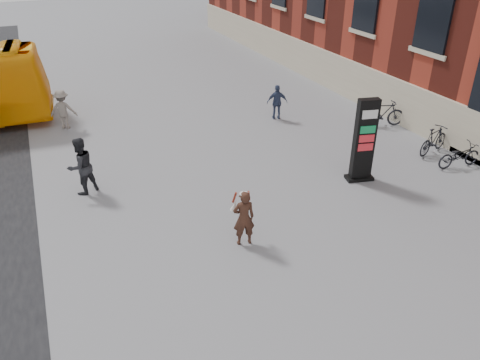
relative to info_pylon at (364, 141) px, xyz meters
name	(u,v)px	position (x,y,z in m)	size (l,w,h in m)	color
ground	(240,237)	(-4.92, -1.43, -1.38)	(100.00, 100.00, 0.00)	#9E9EA3
info_pylon	(364,141)	(0.00, 0.00, 0.00)	(0.96, 0.63, 2.77)	black
woman	(244,217)	(-4.94, -1.69, -0.58)	(0.66, 0.62, 1.57)	#331B12
pedestrian_a	(81,166)	(-8.43, 2.75, -0.47)	(0.89, 0.69, 1.83)	#242529
pedestrian_b	(63,110)	(-8.45, 8.50, -0.57)	(1.05, 0.60, 1.62)	gray
pedestrian_c	(277,102)	(0.04, 5.97, -0.64)	(0.87, 0.36, 1.49)	#344062
bike_4	(459,155)	(3.68, -0.62, -0.95)	(0.58, 1.65, 0.87)	black
bike_5	(434,140)	(3.68, 0.61, -0.87)	(0.48, 1.70, 1.02)	black
bike_7	(383,113)	(3.68, 3.48, -0.84)	(0.52, 1.83, 1.10)	black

